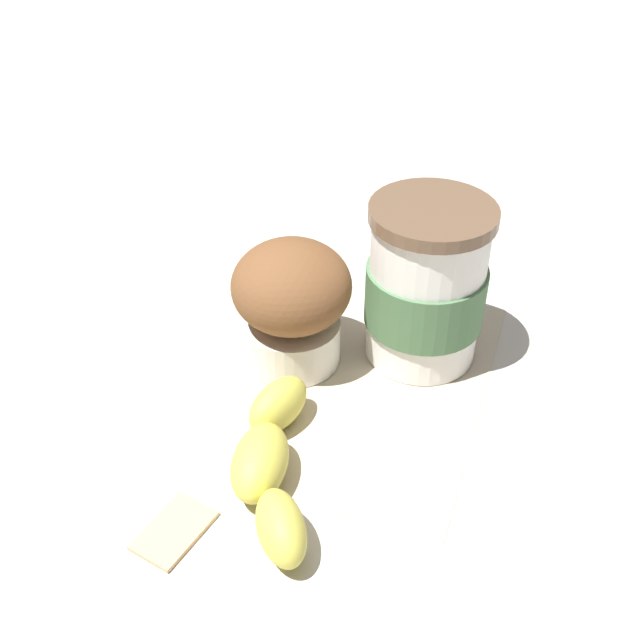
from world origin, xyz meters
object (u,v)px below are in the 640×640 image
(coffee_cup, at_px, (426,286))
(banana, at_px, (271,461))
(muffin, at_px, (289,304))
(sugar_packet, at_px, (177,530))

(coffee_cup, xyz_separation_m, banana, (0.17, -0.03, -0.04))
(muffin, height_order, banana, muffin)
(muffin, bearing_deg, banana, 26.54)
(muffin, relative_size, banana, 0.71)
(coffee_cup, height_order, sugar_packet, coffee_cup)
(coffee_cup, xyz_separation_m, sugar_packet, (0.24, -0.06, -0.06))
(muffin, distance_m, sugar_packet, 0.18)
(coffee_cup, height_order, muffin, coffee_cup)
(sugar_packet, bearing_deg, coffee_cup, 166.78)
(banana, distance_m, sugar_packet, 0.07)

